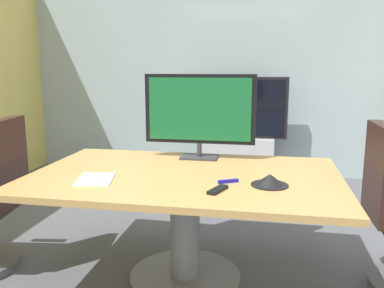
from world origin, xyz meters
name	(u,v)px	position (x,y,z in m)	size (l,w,h in m)	color
wall_back_glass_partition	(229,76)	(0.00, 3.18, 1.31)	(5.52, 0.10, 2.63)	#9EB2B7
conference_table	(185,199)	(0.01, 0.25, 0.57)	(2.01, 1.28, 0.75)	#B2894C
tv_monitor	(200,111)	(0.02, 0.72, 1.10)	(0.84, 0.18, 0.64)	#333338
wall_display_unit	(238,146)	(0.16, 2.82, 0.44)	(1.20, 0.36, 1.31)	#B7BABC
conference_phone	(270,180)	(0.56, 0.08, 0.78)	(0.22, 0.22, 0.07)	black
remote_control	(218,190)	(0.27, -0.09, 0.75)	(0.05, 0.17, 0.02)	black
whiteboard_marker	(228,181)	(0.31, 0.09, 0.76)	(0.13, 0.02, 0.02)	#1919A5
paper_notepad	(95,179)	(-0.51, 0.00, 0.75)	(0.21, 0.30, 0.01)	white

